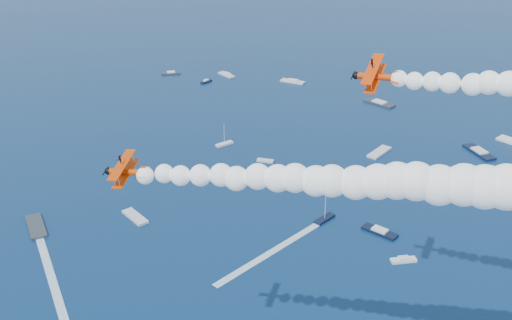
% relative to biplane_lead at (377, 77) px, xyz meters
% --- Properties ---
extents(biplane_lead, '(8.29, 9.92, 7.66)m').
position_rel_biplane_lead_xyz_m(biplane_lead, '(0.00, 0.00, 0.00)').
color(biplane_lead, '#ED3705').
extents(biplane_trail, '(7.35, 8.49, 6.11)m').
position_rel_biplane_lead_xyz_m(biplane_trail, '(-30.61, -22.50, -9.95)').
color(biplane_trail, '#D83B04').
extents(smoke_trail_trail, '(53.00, 14.13, 9.69)m').
position_rel_biplane_lead_xyz_m(smoke_trail_trail, '(-4.31, -20.25, -7.97)').
color(smoke_trail_trail, white).
extents(spectator_boats, '(208.16, 167.12, 0.70)m').
position_rel_biplane_lead_xyz_m(spectator_boats, '(-17.84, 95.22, -61.27)').
color(spectator_boats, black).
rests_on(spectator_boats, ground).
extents(boat_wakes, '(89.39, 76.64, 0.04)m').
position_rel_biplane_lead_xyz_m(boat_wakes, '(-64.87, 13.19, -61.59)').
color(boat_wakes, white).
rests_on(boat_wakes, ground).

